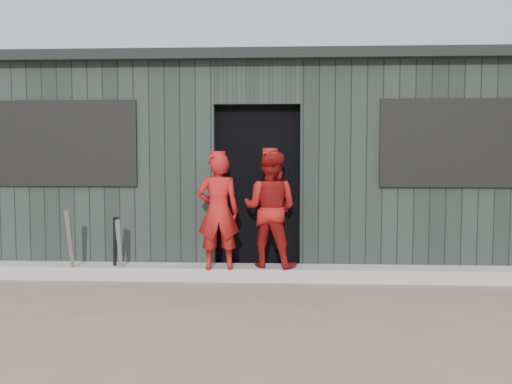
# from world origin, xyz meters

# --- Properties ---
(ground) EXTENTS (80.00, 80.00, 0.00)m
(ground) POSITION_xyz_m (0.00, 0.00, 0.00)
(ground) COLOR #6E5F4C
(ground) RESTS_ON ground
(curb) EXTENTS (8.00, 0.36, 0.15)m
(curb) POSITION_xyz_m (0.00, 1.82, 0.07)
(curb) COLOR #A6A5A0
(curb) RESTS_ON ground
(bat_left) EXTENTS (0.09, 0.29, 0.82)m
(bat_left) POSITION_xyz_m (-2.06, 1.59, 0.41)
(bat_left) COLOR gray
(bat_left) RESTS_ON ground
(bat_mid) EXTENTS (0.08, 0.18, 0.71)m
(bat_mid) POSITION_xyz_m (-1.53, 1.67, 0.36)
(bat_mid) COLOR gray
(bat_mid) RESTS_ON ground
(bat_right) EXTENTS (0.18, 0.29, 0.73)m
(bat_right) POSITION_xyz_m (-1.59, 1.72, 0.36)
(bat_right) COLOR black
(bat_right) RESTS_ON ground
(player_red_left) EXTENTS (0.50, 0.37, 1.28)m
(player_red_left) POSITION_xyz_m (-0.41, 1.66, 0.79)
(player_red_left) COLOR #B11715
(player_red_left) RESTS_ON curb
(player_red_right) EXTENTS (0.75, 0.66, 1.32)m
(player_red_right) POSITION_xyz_m (0.16, 1.83, 0.81)
(player_red_right) COLOR maroon
(player_red_right) RESTS_ON curb
(player_grey_back) EXTENTS (0.78, 0.61, 1.42)m
(player_grey_back) POSITION_xyz_m (0.14, 2.40, 0.71)
(player_grey_back) COLOR #B3B3B3
(player_grey_back) RESTS_ON ground
(dugout) EXTENTS (8.30, 3.30, 2.62)m
(dugout) POSITION_xyz_m (0.00, 3.50, 1.29)
(dugout) COLOR black
(dugout) RESTS_ON ground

